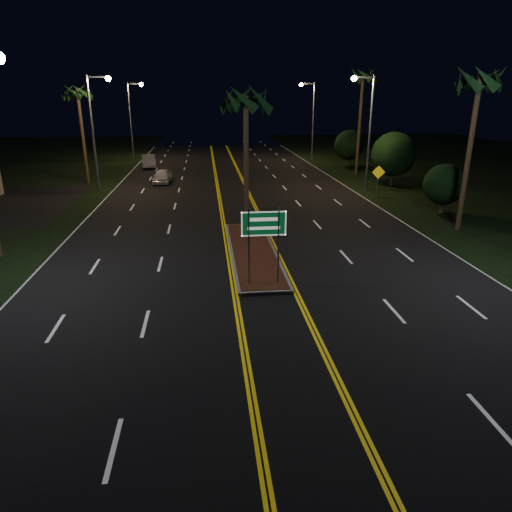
{
  "coord_description": "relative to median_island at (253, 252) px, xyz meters",
  "views": [
    {
      "loc": [
        -2.22,
        -14.51,
        7.47
      ],
      "look_at": [
        -0.48,
        1.25,
        1.9
      ],
      "focal_mm": 32.0,
      "sensor_mm": 36.0,
      "label": 1
    }
  ],
  "objects": [
    {
      "name": "palm_median",
      "position": [
        0.0,
        3.5,
        7.19
      ],
      "size": [
        2.4,
        2.4,
        8.3
      ],
      "color": "#382819",
      "rests_on": "ground"
    },
    {
      "name": "car_near",
      "position": [
        -6.15,
        20.58,
        0.63
      ],
      "size": [
        2.14,
        4.39,
        1.42
      ],
      "primitive_type": "imported",
      "rotation": [
        0.0,
        0.0,
        -0.07
      ],
      "color": "silver",
      "rests_on": "ground"
    },
    {
      "name": "shrub_mid",
      "position": [
        14.0,
        17.0,
        2.64
      ],
      "size": [
        3.78,
        3.78,
        4.62
      ],
      "color": "#382819",
      "rests_on": "ground"
    },
    {
      "name": "car_far",
      "position": [
        -8.45,
        30.64,
        0.7
      ],
      "size": [
        2.63,
        4.94,
        1.57
      ],
      "primitive_type": "imported",
      "rotation": [
        0.0,
        0.0,
        0.14
      ],
      "color": "silver",
      "rests_on": "ground"
    },
    {
      "name": "streetlight_left_far",
      "position": [
        -10.61,
        37.0,
        5.57
      ],
      "size": [
        1.91,
        0.44,
        9.0
      ],
      "color": "gray",
      "rests_on": "ground"
    },
    {
      "name": "streetlight_left_mid",
      "position": [
        -10.61,
        17.0,
        5.57
      ],
      "size": [
        1.91,
        0.44,
        9.0
      ],
      "color": "gray",
      "rests_on": "ground"
    },
    {
      "name": "streetlight_right_mid",
      "position": [
        10.61,
        15.0,
        5.57
      ],
      "size": [
        1.91,
        0.44,
        9.0
      ],
      "color": "gray",
      "rests_on": "ground"
    },
    {
      "name": "warning_sign",
      "position": [
        11.08,
        12.6,
        1.49
      ],
      "size": [
        1.01,
        0.11,
        2.42
      ],
      "rotation": [
        0.0,
        0.0,
        -0.08
      ],
      "color": "gray",
      "rests_on": "ground"
    },
    {
      "name": "highway_sign",
      "position": [
        0.0,
        -4.2,
        2.32
      ],
      "size": [
        1.8,
        0.08,
        3.2
      ],
      "color": "gray",
      "rests_on": "ground"
    },
    {
      "name": "median_island",
      "position": [
        0.0,
        0.0,
        0.0
      ],
      "size": [
        2.25,
        10.25,
        0.17
      ],
      "color": "gray",
      "rests_on": "ground"
    },
    {
      "name": "streetlight_right_far",
      "position": [
        10.61,
        35.0,
        5.57
      ],
      "size": [
        1.91,
        0.44,
        9.0
      ],
      "color": "gray",
      "rests_on": "ground"
    },
    {
      "name": "shrub_far",
      "position": [
        13.8,
        29.0,
        2.25
      ],
      "size": [
        3.24,
        3.24,
        3.96
      ],
      "color": "#382819",
      "rests_on": "ground"
    },
    {
      "name": "palm_right_far",
      "position": [
        12.8,
        23.0,
        9.06
      ],
      "size": [
        2.4,
        2.4,
        10.3
      ],
      "color": "#382819",
      "rests_on": "ground"
    },
    {
      "name": "shrub_near",
      "position": [
        13.5,
        7.0,
        1.86
      ],
      "size": [
        2.7,
        2.7,
        3.3
      ],
      "color": "#382819",
      "rests_on": "ground"
    },
    {
      "name": "palm_left_far",
      "position": [
        -12.8,
        21.0,
        7.66
      ],
      "size": [
        2.4,
        2.4,
        8.8
      ],
      "color": "#382819",
      "rests_on": "ground"
    },
    {
      "name": "palm_right_near",
      "position": [
        12.5,
        3.0,
        8.13
      ],
      "size": [
        2.4,
        2.4,
        9.3
      ],
      "color": "#382819",
      "rests_on": "ground"
    },
    {
      "name": "ground",
      "position": [
        0.0,
        -7.0,
        -0.08
      ],
      "size": [
        120.0,
        120.0,
        0.0
      ],
      "primitive_type": "plane",
      "color": "black",
      "rests_on": "ground"
    }
  ]
}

